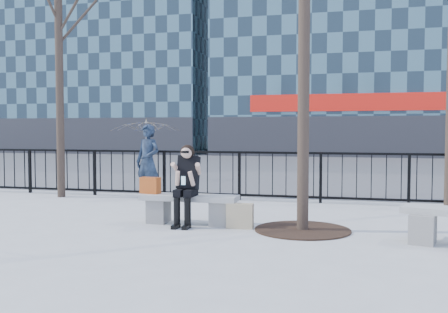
# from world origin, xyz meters

# --- Properties ---
(ground) EXTENTS (120.00, 120.00, 0.00)m
(ground) POSITION_xyz_m (0.00, 0.00, 0.00)
(ground) COLOR #A6A7A1
(ground) RESTS_ON ground
(street_surface) EXTENTS (60.00, 23.00, 0.01)m
(street_surface) POSITION_xyz_m (0.00, 15.00, 0.00)
(street_surface) COLOR #474747
(street_surface) RESTS_ON ground
(railing) EXTENTS (14.00, 0.06, 1.10)m
(railing) POSITION_xyz_m (0.00, 3.00, 0.55)
(railing) COLOR black
(railing) RESTS_ON ground
(building_left) EXTENTS (16.20, 10.20, 22.60)m
(building_left) POSITION_xyz_m (-15.00, 27.00, 11.30)
(building_left) COLOR slate
(building_left) RESTS_ON ground
(tree_grate) EXTENTS (1.50, 1.50, 0.02)m
(tree_grate) POSITION_xyz_m (1.90, -0.10, 0.01)
(tree_grate) COLOR black
(tree_grate) RESTS_ON ground
(bench_main) EXTENTS (1.65, 0.46, 0.49)m
(bench_main) POSITION_xyz_m (0.00, 0.00, 0.30)
(bench_main) COLOR slate
(bench_main) RESTS_ON ground
(seated_woman) EXTENTS (0.50, 0.64, 1.34)m
(seated_woman) POSITION_xyz_m (0.00, -0.16, 0.67)
(seated_woman) COLOR black
(seated_woman) RESTS_ON ground
(handbag) EXTENTS (0.36, 0.22, 0.28)m
(handbag) POSITION_xyz_m (-0.71, 0.02, 0.63)
(handbag) COLOR #AF4715
(handbag) RESTS_ON bench_main
(shopping_bag) EXTENTS (0.43, 0.17, 0.40)m
(shopping_bag) POSITION_xyz_m (0.91, -0.17, 0.20)
(shopping_bag) COLOR #C6B08C
(shopping_bag) RESTS_ON ground
(standing_man) EXTENTS (0.72, 0.58, 1.71)m
(standing_man) POSITION_xyz_m (-1.93, 2.80, 0.86)
(standing_man) COLOR black
(standing_man) RESTS_ON ground
(vendor_umbrella) EXTENTS (2.55, 2.59, 1.94)m
(vendor_umbrella) POSITION_xyz_m (-3.62, 6.66, 0.97)
(vendor_umbrella) COLOR yellow
(vendor_umbrella) RESTS_ON ground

